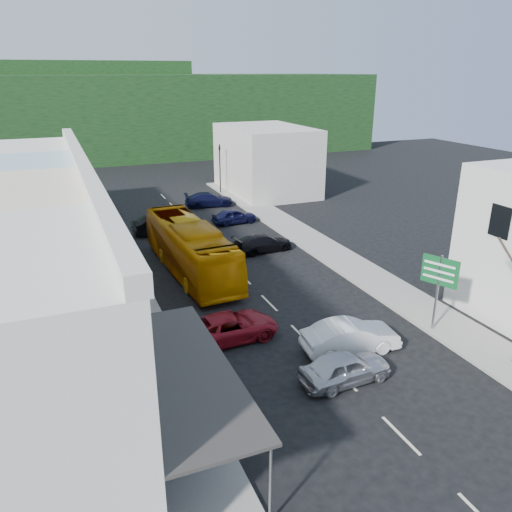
{
  "coord_description": "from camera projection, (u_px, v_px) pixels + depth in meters",
  "views": [
    {
      "loc": [
        -10.55,
        -19.7,
        12.54
      ],
      "look_at": [
        0.0,
        6.0,
        2.2
      ],
      "focal_mm": 35.0,
      "sensor_mm": 36.0,
      "label": 1
    }
  ],
  "objects": [
    {
      "name": "pedestrian_left",
      "position": [
        164.0,
        343.0,
        22.54
      ],
      "size": [
        0.47,
        0.65,
        1.7
      ],
      "primitive_type": "imported",
      "rotation": [
        0.0,
        0.0,
        1.7
      ],
      "color": "black",
      "rests_on": "sidewalk_left"
    },
    {
      "name": "sidewalk_right",
      "position": [
        330.0,
        252.0,
        36.52
      ],
      "size": [
        3.0,
        52.0,
        0.15
      ],
      "primitive_type": "cube",
      "color": "gray",
      "rests_on": "ground"
    },
    {
      "name": "car_red",
      "position": [
        229.0,
        327.0,
        24.56
      ],
      "size": [
        4.7,
        2.17,
        1.4
      ],
      "primitive_type": "imported",
      "rotation": [
        0.0,
        0.0,
        1.63
      ],
      "color": "maroon",
      "rests_on": "ground"
    },
    {
      "name": "car_white",
      "position": [
        351.0,
        338.0,
        23.53
      ],
      "size": [
        4.56,
        2.25,
        1.4
      ],
      "primitive_type": "imported",
      "rotation": [
        0.0,
        0.0,
        1.47
      ],
      "color": "white",
      "rests_on": "ground"
    },
    {
      "name": "distant_block_right",
      "position": [
        266.0,
        160.0,
        53.91
      ],
      "size": [
        8.0,
        12.0,
        7.0
      ],
      "primitive_type": "cube",
      "color": "#B7B2A8",
      "rests_on": "ground"
    },
    {
      "name": "car_silver",
      "position": [
        345.0,
        368.0,
        21.19
      ],
      "size": [
        4.47,
        1.99,
        1.4
      ],
      "primitive_type": "imported",
      "rotation": [
        0.0,
        0.0,
        1.61
      ],
      "color": "silver",
      "rests_on": "ground"
    },
    {
      "name": "car_black_near",
      "position": [
        263.0,
        242.0,
        36.7
      ],
      "size": [
        4.65,
        2.25,
        1.4
      ],
      "primitive_type": "imported",
      "rotation": [
        0.0,
        0.0,
        1.66
      ],
      "color": "black",
      "rests_on": "ground"
    },
    {
      "name": "traffic_signal",
      "position": [
        220.0,
        169.0,
        53.29
      ],
      "size": [
        0.74,
        1.17,
        5.31
      ],
      "primitive_type": null,
      "rotation": [
        0.0,
        0.0,
        3.24
      ],
      "color": "black",
      "rests_on": "ground"
    },
    {
      "name": "car_navy_mid",
      "position": [
        234.0,
        216.0,
        43.36
      ],
      "size": [
        4.52,
        2.12,
        1.4
      ],
      "primitive_type": "imported",
      "rotation": [
        0.0,
        0.0,
        1.64
      ],
      "color": "black",
      "rests_on": "ground"
    },
    {
      "name": "direction_sign",
      "position": [
        437.0,
        294.0,
        24.87
      ],
      "size": [
        1.64,
        2.02,
        4.15
      ],
      "primitive_type": null,
      "rotation": [
        0.0,
        0.0,
        0.44
      ],
      "color": "#0E5426",
      "rests_on": "ground"
    },
    {
      "name": "distant_block_left",
      "position": [
        37.0,
        188.0,
        43.31
      ],
      "size": [
        8.0,
        10.0,
        6.0
      ],
      "primitive_type": "cube",
      "color": "#B7B2A8",
      "rests_on": "ground"
    },
    {
      "name": "bus",
      "position": [
        190.0,
        250.0,
        32.6
      ],
      "size": [
        3.07,
        11.71,
        3.1
      ],
      "primitive_type": "imported",
      "rotation": [
        0.0,
        0.0,
        0.05
      ],
      "color": "orange",
      "rests_on": "ground"
    },
    {
      "name": "car_navy_far",
      "position": [
        209.0,
        199.0,
        48.9
      ],
      "size": [
        4.68,
        2.35,
        1.4
      ],
      "primitive_type": "imported",
      "rotation": [
        0.0,
        0.0,
        1.45
      ],
      "color": "black",
      "rests_on": "ground"
    },
    {
      "name": "sidewalk_left",
      "position": [
        121.0,
        283.0,
        31.19
      ],
      "size": [
        3.0,
        52.0,
        0.15
      ],
      "primitive_type": "cube",
      "color": "gray",
      "rests_on": "ground"
    },
    {
      "name": "shopfront_row",
      "position": [
        21.0,
        262.0,
        23.71
      ],
      "size": [
        8.25,
        30.0,
        8.0
      ],
      "color": "silver",
      "rests_on": "ground"
    },
    {
      "name": "hillside",
      "position": [
        106.0,
        110.0,
        78.78
      ],
      "size": [
        80.0,
        26.0,
        14.0
      ],
      "color": "black",
      "rests_on": "ground"
    },
    {
      "name": "car_black_far",
      "position": [
        161.0,
        225.0,
        40.86
      ],
      "size": [
        4.55,
        2.22,
        1.4
      ],
      "primitive_type": "imported",
      "rotation": [
        0.0,
        0.0,
        1.67
      ],
      "color": "black",
      "rests_on": "ground"
    },
    {
      "name": "ground",
      "position": [
        301.0,
        335.0,
        25.21
      ],
      "size": [
        120.0,
        120.0,
        0.0
      ],
      "primitive_type": "plane",
      "color": "black",
      "rests_on": "ground"
    }
  ]
}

